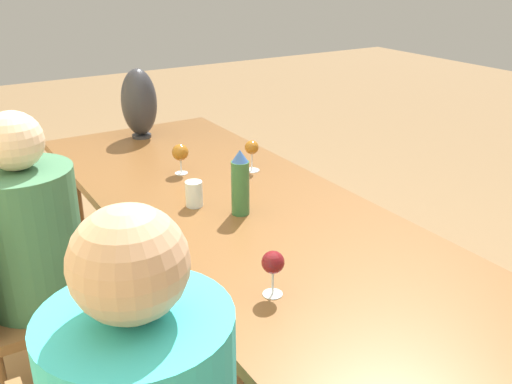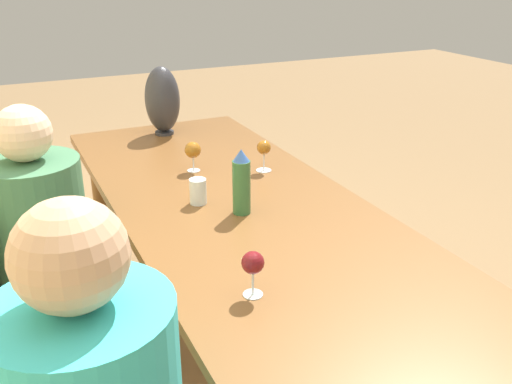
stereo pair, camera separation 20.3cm
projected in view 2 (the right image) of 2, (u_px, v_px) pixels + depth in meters
name	position (u px, v px, depth m)	size (l,w,h in m)	color
dining_table	(274.00, 251.00, 1.97)	(2.99, 0.91, 0.77)	brown
water_bottle	(241.00, 183.00, 2.06)	(0.07, 0.07, 0.25)	#336638
water_tumbler	(198.00, 191.00, 2.17)	(0.07, 0.07, 0.10)	silver
vase	(162.00, 100.00, 2.96)	(0.18, 0.18, 0.36)	#2D2D33
wine_glass_0	(193.00, 151.00, 2.48)	(0.07, 0.07, 0.13)	silver
wine_glass_1	(253.00, 264.00, 1.56)	(0.06, 0.06, 0.14)	silver
wine_glass_2	(264.00, 149.00, 2.48)	(0.07, 0.07, 0.14)	silver
chair_far	(29.00, 287.00, 2.18)	(0.44, 0.44, 0.86)	brown
person_far	(46.00, 248.00, 2.15)	(0.36, 0.36, 1.18)	#2D2D38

